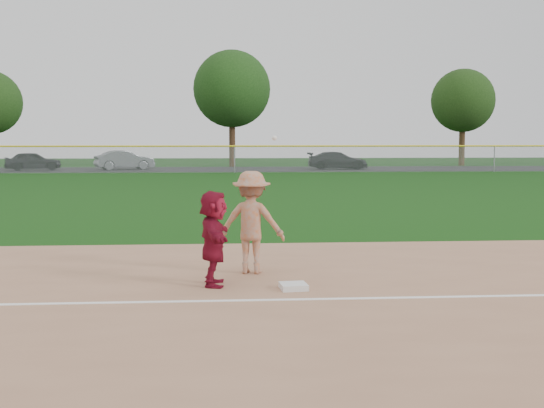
{
  "coord_description": "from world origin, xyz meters",
  "views": [
    {
      "loc": [
        -0.92,
        -11.14,
        2.51
      ],
      "look_at": [
        0.0,
        1.5,
        1.3
      ],
      "focal_mm": 45.0,
      "sensor_mm": 36.0,
      "label": 1
    }
  ],
  "objects": [
    {
      "name": "first_base",
      "position": [
        0.25,
        -0.05,
        0.07
      ],
      "size": [
        0.47,
        0.47,
        0.1
      ],
      "primitive_type": "cube",
      "rotation": [
        0.0,
        0.0,
        0.1
      ],
      "color": "silver",
      "rests_on": "infield_dirt"
    },
    {
      "name": "outfield_fence",
      "position": [
        0.0,
        40.0,
        1.96
      ],
      "size": [
        110.0,
        0.12,
        110.0
      ],
      "color": "#999EA0",
      "rests_on": "ground"
    },
    {
      "name": "parking_asphalt",
      "position": [
        0.0,
        46.0,
        0.01
      ],
      "size": [
        120.0,
        10.0,
        0.01
      ],
      "primitive_type": "cube",
      "color": "black",
      "rests_on": "ground"
    },
    {
      "name": "car_mid",
      "position": [
        -9.0,
        46.04,
        0.8
      ],
      "size": [
        5.07,
        3.3,
        1.58
      ],
      "primitive_type": "imported",
      "rotation": [
        0.0,
        0.0,
        1.94
      ],
      "color": "slate",
      "rests_on": "parking_asphalt"
    },
    {
      "name": "foul_line",
      "position": [
        0.0,
        -0.8,
        0.03
      ],
      "size": [
        60.0,
        0.1,
        0.01
      ],
      "primitive_type": "cube",
      "color": "white",
      "rests_on": "infield_dirt"
    },
    {
      "name": "base_runner",
      "position": [
        -1.08,
        0.36,
        0.83
      ],
      "size": [
        0.49,
        1.51,
        1.63
      ],
      "primitive_type": "imported",
      "rotation": [
        0.0,
        0.0,
        1.57
      ],
      "color": "maroon",
      "rests_on": "infield_dirt"
    },
    {
      "name": "car_right",
      "position": [
        8.73,
        45.41,
        0.74
      ],
      "size": [
        5.05,
        2.13,
        1.46
      ],
      "primitive_type": "imported",
      "rotation": [
        0.0,
        0.0,
        1.55
      ],
      "color": "black",
      "rests_on": "parking_asphalt"
    },
    {
      "name": "car_left",
      "position": [
        -16.2,
        45.29,
        0.76
      ],
      "size": [
        4.69,
        2.8,
        1.5
      ],
      "primitive_type": "imported",
      "rotation": [
        0.0,
        0.0,
        1.82
      ],
      "color": "black",
      "rests_on": "parking_asphalt"
    },
    {
      "name": "first_base_play",
      "position": [
        -0.39,
        1.41,
        0.97
      ],
      "size": [
        1.35,
        1.28,
        2.55
      ],
      "color": "#979799",
      "rests_on": "infield_dirt"
    },
    {
      "name": "tree_2",
      "position": [
        0.0,
        51.5,
        7.06
      ],
      "size": [
        7.0,
        7.0,
        10.58
      ],
      "color": "#392314",
      "rests_on": "ground"
    },
    {
      "name": "ground",
      "position": [
        0.0,
        0.0,
        0.0
      ],
      "size": [
        160.0,
        160.0,
        0.0
      ],
      "primitive_type": "plane",
      "color": "#103B0B",
      "rests_on": "ground"
    },
    {
      "name": "tree_3",
      "position": [
        22.0,
        52.8,
        6.16
      ],
      "size": [
        6.0,
        6.0,
        9.19
      ],
      "color": "#3B2815",
      "rests_on": "ground"
    }
  ]
}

